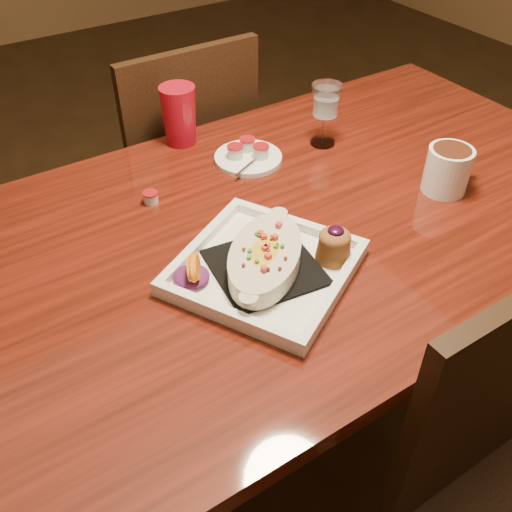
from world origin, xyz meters
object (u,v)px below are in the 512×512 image
plate (270,261)px  saucer (248,156)px  coffee_mug (449,168)px  goblet (326,104)px  red_tumbler (179,115)px  chair_far (180,172)px  table (304,244)px

plate → saucer: size_ratio=2.50×
coffee_mug → goblet: goblet is taller
coffee_mug → goblet: 0.33m
goblet → red_tumbler: goblet is taller
plate → coffee_mug: 0.48m
chair_far → red_tumbler: 0.40m
table → goblet: size_ratio=9.81×
plate → goblet: 0.50m
table → red_tumbler: (-0.09, 0.40, 0.17)m
plate → coffee_mug: (0.48, 0.02, 0.03)m
saucer → goblet: bearing=-9.6°
red_tumbler → saucer: bearing=-60.6°
table → coffee_mug: 0.35m
saucer → red_tumbler: 0.20m
table → saucer: (0.00, 0.24, 0.11)m
chair_far → coffee_mug: size_ratio=6.82×
plate → saucer: plate is taller
table → red_tumbler: 0.44m
goblet → red_tumbler: 0.35m
table → saucer: 0.26m
chair_far → table: bearing=90.0°
chair_far → goblet: bearing=115.1°
plate → goblet: bearing=11.9°
table → red_tumbler: bearing=102.7°
plate → red_tumbler: 0.53m
table → saucer: saucer is taller
table → plate: (-0.18, -0.12, 0.12)m
goblet → saucer: (-0.20, 0.03, -0.09)m
chair_far → goblet: chair_far is taller
plate → red_tumbler: bearing=51.9°
table → plate: size_ratio=3.73×
chair_far → plate: bearing=76.7°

